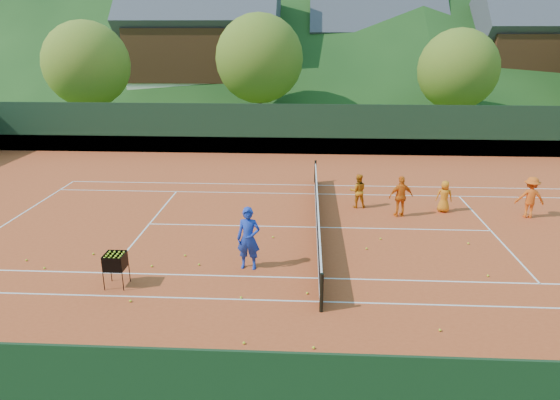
# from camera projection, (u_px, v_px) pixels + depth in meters

# --- Properties ---
(ground) EXTENTS (400.00, 400.00, 0.00)m
(ground) POSITION_uv_depth(u_px,v_px,m) (317.00, 228.00, 18.72)
(ground) COLOR #33561B
(ground) RESTS_ON ground
(clay_court) EXTENTS (40.00, 24.00, 0.02)m
(clay_court) POSITION_uv_depth(u_px,v_px,m) (317.00, 228.00, 18.71)
(clay_court) COLOR #B2411C
(clay_court) RESTS_ON ground
(coach) EXTENTS (0.76, 0.54, 1.97)m
(coach) POSITION_uv_depth(u_px,v_px,m) (249.00, 238.00, 15.17)
(coach) COLOR #1B36B0
(coach) RESTS_ON clay_court
(student_a) EXTENTS (0.71, 0.57, 1.42)m
(student_a) POSITION_uv_depth(u_px,v_px,m) (358.00, 191.00, 20.67)
(student_a) COLOR orange
(student_a) RESTS_ON clay_court
(student_b) EXTENTS (1.03, 0.58, 1.65)m
(student_b) POSITION_uv_depth(u_px,v_px,m) (401.00, 196.00, 19.59)
(student_b) COLOR orange
(student_b) RESTS_ON clay_court
(student_c) EXTENTS (0.69, 0.51, 1.30)m
(student_c) POSITION_uv_depth(u_px,v_px,m) (444.00, 196.00, 20.15)
(student_c) COLOR orange
(student_c) RESTS_ON clay_court
(student_d) EXTENTS (1.14, 0.77, 1.65)m
(student_d) POSITION_uv_depth(u_px,v_px,m) (530.00, 197.00, 19.50)
(student_d) COLOR #E75714
(student_d) RESTS_ON clay_court
(tennis_ball_0) EXTENTS (0.07, 0.07, 0.07)m
(tennis_ball_0) POSITION_uv_depth(u_px,v_px,m) (440.00, 330.00, 12.16)
(tennis_ball_0) COLOR #CEE526
(tennis_ball_0) RESTS_ON clay_court
(tennis_ball_1) EXTENTS (0.07, 0.07, 0.07)m
(tennis_ball_1) POSITION_uv_depth(u_px,v_px,m) (314.00, 348.00, 11.48)
(tennis_ball_1) COLOR #CEE526
(tennis_ball_1) RESTS_ON clay_court
(tennis_ball_2) EXTENTS (0.07, 0.07, 0.07)m
(tennis_ball_2) POSITION_uv_depth(u_px,v_px,m) (210.00, 357.00, 11.15)
(tennis_ball_2) COLOR #CEE526
(tennis_ball_2) RESTS_ON clay_court
(tennis_ball_4) EXTENTS (0.07, 0.07, 0.07)m
(tennis_ball_4) POSITION_uv_depth(u_px,v_px,m) (254.00, 241.00, 17.36)
(tennis_ball_4) COLOR #CEE526
(tennis_ball_4) RESTS_ON clay_court
(tennis_ball_6) EXTENTS (0.07, 0.07, 0.07)m
(tennis_ball_6) POSITION_uv_depth(u_px,v_px,m) (108.00, 364.00, 10.92)
(tennis_ball_6) COLOR #CEE526
(tennis_ball_6) RESTS_ON clay_court
(tennis_ball_7) EXTENTS (0.07, 0.07, 0.07)m
(tennis_ball_7) POSITION_uv_depth(u_px,v_px,m) (199.00, 265.00, 15.62)
(tennis_ball_7) COLOR #CEE526
(tennis_ball_7) RESTS_ON clay_court
(tennis_ball_8) EXTENTS (0.07, 0.07, 0.07)m
(tennis_ball_8) POSITION_uv_depth(u_px,v_px,m) (83.00, 361.00, 11.01)
(tennis_ball_8) COLOR #CEE526
(tennis_ball_8) RESTS_ON clay_court
(tennis_ball_9) EXTENTS (0.07, 0.07, 0.07)m
(tennis_ball_9) POSITION_uv_depth(u_px,v_px,m) (273.00, 237.00, 17.72)
(tennis_ball_9) COLOR #CEE526
(tennis_ball_9) RESTS_ON clay_court
(tennis_ball_10) EXTENTS (0.07, 0.07, 0.07)m
(tennis_ball_10) POSITION_uv_depth(u_px,v_px,m) (307.00, 293.00, 13.89)
(tennis_ball_10) COLOR #CEE526
(tennis_ball_10) RESTS_ON clay_court
(tennis_ball_11) EXTENTS (0.07, 0.07, 0.07)m
(tennis_ball_11) POSITION_uv_depth(u_px,v_px,m) (152.00, 266.00, 15.52)
(tennis_ball_11) COLOR #CEE526
(tennis_ball_11) RESTS_ON clay_court
(tennis_ball_12) EXTENTS (0.07, 0.07, 0.07)m
(tennis_ball_12) POSITION_uv_depth(u_px,v_px,m) (367.00, 249.00, 16.78)
(tennis_ball_12) COLOR #CEE526
(tennis_ball_12) RESTS_ON clay_court
(tennis_ball_13) EXTENTS (0.07, 0.07, 0.07)m
(tennis_ball_13) POSITION_uv_depth(u_px,v_px,m) (185.00, 255.00, 16.26)
(tennis_ball_13) COLOR #CEE526
(tennis_ball_13) RESTS_ON clay_court
(tennis_ball_14) EXTENTS (0.07, 0.07, 0.07)m
(tennis_ball_14) POSITION_uv_depth(u_px,v_px,m) (49.00, 373.00, 10.63)
(tennis_ball_14) COLOR #CEE526
(tennis_ball_14) RESTS_ON clay_court
(tennis_ball_15) EXTENTS (0.07, 0.07, 0.07)m
(tennis_ball_15) POSITION_uv_depth(u_px,v_px,m) (244.00, 343.00, 11.66)
(tennis_ball_15) COLOR #CEE526
(tennis_ball_15) RESTS_ON clay_court
(tennis_ball_16) EXTENTS (0.07, 0.07, 0.07)m
(tennis_ball_16) POSITION_uv_depth(u_px,v_px,m) (54.00, 353.00, 11.29)
(tennis_ball_16) COLOR #CEE526
(tennis_ball_16) RESTS_ON clay_court
(tennis_ball_17) EXTENTS (0.07, 0.07, 0.07)m
(tennis_ball_17) POSITION_uv_depth(u_px,v_px,m) (130.00, 301.00, 13.49)
(tennis_ball_17) COLOR #CEE526
(tennis_ball_17) RESTS_ON clay_court
(tennis_ball_18) EXTENTS (0.07, 0.07, 0.07)m
(tennis_ball_18) POSITION_uv_depth(u_px,v_px,m) (468.00, 243.00, 17.19)
(tennis_ball_18) COLOR #CEE526
(tennis_ball_18) RESTS_ON clay_court
(tennis_ball_19) EXTENTS (0.07, 0.07, 0.07)m
(tennis_ball_19) POSITION_uv_depth(u_px,v_px,m) (26.00, 260.00, 15.92)
(tennis_ball_19) COLOR #CEE526
(tennis_ball_19) RESTS_ON clay_court
(tennis_ball_22) EXTENTS (0.07, 0.07, 0.07)m
(tennis_ball_22) POSITION_uv_depth(u_px,v_px,m) (381.00, 239.00, 17.58)
(tennis_ball_22) COLOR #CEE526
(tennis_ball_22) RESTS_ON clay_court
(tennis_ball_23) EXTENTS (0.07, 0.07, 0.07)m
(tennis_ball_23) POSITION_uv_depth(u_px,v_px,m) (44.00, 268.00, 15.38)
(tennis_ball_23) COLOR #CEE526
(tennis_ball_23) RESTS_ON clay_court
(tennis_ball_24) EXTENTS (0.07, 0.07, 0.07)m
(tennis_ball_24) POSITION_uv_depth(u_px,v_px,m) (93.00, 254.00, 16.37)
(tennis_ball_24) COLOR #CEE526
(tennis_ball_24) RESTS_ON clay_court
(tennis_ball_25) EXTENTS (0.07, 0.07, 0.07)m
(tennis_ball_25) POSITION_uv_depth(u_px,v_px,m) (298.00, 368.00, 10.78)
(tennis_ball_25) COLOR #CEE526
(tennis_ball_25) RESTS_ON clay_court
(tennis_ball_26) EXTENTS (0.07, 0.07, 0.07)m
(tennis_ball_26) POSITION_uv_depth(u_px,v_px,m) (488.00, 276.00, 14.90)
(tennis_ball_26) COLOR #CEE526
(tennis_ball_26) RESTS_ON clay_court
(tennis_ball_28) EXTENTS (0.07, 0.07, 0.07)m
(tennis_ball_28) POSITION_uv_depth(u_px,v_px,m) (241.00, 298.00, 13.66)
(tennis_ball_28) COLOR #CEE526
(tennis_ball_28) RESTS_ON clay_court
(court_lines) EXTENTS (23.83, 11.03, 0.00)m
(court_lines) POSITION_uv_depth(u_px,v_px,m) (317.00, 227.00, 18.71)
(court_lines) COLOR white
(court_lines) RESTS_ON clay_court
(tennis_net) EXTENTS (0.10, 12.07, 1.10)m
(tennis_net) POSITION_uv_depth(u_px,v_px,m) (317.00, 215.00, 18.55)
(tennis_net) COLOR black
(tennis_net) RESTS_ON clay_court
(perimeter_fence) EXTENTS (40.40, 24.24, 3.00)m
(perimeter_fence) POSITION_uv_depth(u_px,v_px,m) (318.00, 196.00, 18.31)
(perimeter_fence) COLOR black
(perimeter_fence) RESTS_ON clay_court
(ball_hopper) EXTENTS (0.57, 0.57, 1.00)m
(ball_hopper) POSITION_uv_depth(u_px,v_px,m) (115.00, 262.00, 14.14)
(ball_hopper) COLOR black
(ball_hopper) RESTS_ON clay_court
(chalet_left) EXTENTS (13.80, 9.93, 12.92)m
(chalet_left) POSITION_uv_depth(u_px,v_px,m) (204.00, 48.00, 45.85)
(chalet_left) COLOR beige
(chalet_left) RESTS_ON ground
(chalet_mid) EXTENTS (12.65, 8.82, 11.45)m
(chalet_mid) POSITION_uv_depth(u_px,v_px,m) (374.00, 54.00, 49.03)
(chalet_mid) COLOR beige
(chalet_mid) RESTS_ON ground
(chalet_right) EXTENTS (11.50, 8.82, 11.91)m
(chalet_right) POSITION_uv_depth(u_px,v_px,m) (537.00, 53.00, 44.44)
(chalet_right) COLOR beige
(chalet_right) RESTS_ON ground
(tree_a) EXTENTS (6.00, 6.00, 7.88)m
(tree_a) POSITION_uv_depth(u_px,v_px,m) (87.00, 64.00, 35.04)
(tree_a) COLOR #3C2718
(tree_a) RESTS_ON ground
(tree_b) EXTENTS (6.40, 6.40, 8.40)m
(tree_b) POSITION_uv_depth(u_px,v_px,m) (259.00, 59.00, 36.21)
(tree_b) COLOR #412B1A
(tree_b) RESTS_ON ground
(tree_c) EXTENTS (5.60, 5.60, 7.35)m
(tree_c) POSITION_uv_depth(u_px,v_px,m) (458.00, 70.00, 34.76)
(tree_c) COLOR #41291A
(tree_c) RESTS_ON ground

